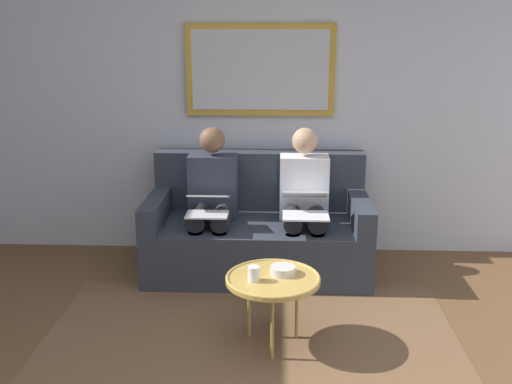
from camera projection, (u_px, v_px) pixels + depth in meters
wall_rear at (261, 100)px, 4.93m from camera, size 6.00×0.12×2.60m
area_rug at (250, 347)px, 3.60m from camera, size 2.60×1.80×0.01m
couch at (258, 230)px, 4.74m from camera, size 1.72×0.90×0.90m
framed_mirror at (260, 70)px, 4.78m from camera, size 1.20×0.05×0.74m
coffee_table at (273, 280)px, 3.53m from camera, size 0.57×0.57×0.45m
cup at (254, 274)px, 3.47m from camera, size 0.07×0.07×0.09m
bowl at (283, 270)px, 3.57m from camera, size 0.15×0.15×0.05m
person_left at (304, 198)px, 4.58m from camera, size 0.38×0.58×1.14m
laptop_white at (305, 204)px, 4.35m from camera, size 0.33×0.40×0.17m
person_right at (212, 197)px, 4.61m from camera, size 0.38×0.58×1.14m
laptop_silver at (208, 204)px, 4.36m from camera, size 0.31×0.33×0.14m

